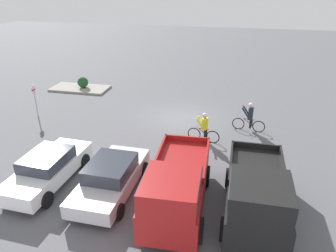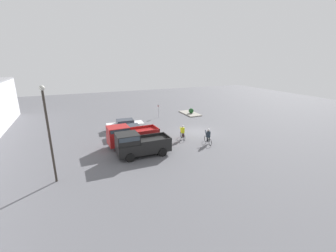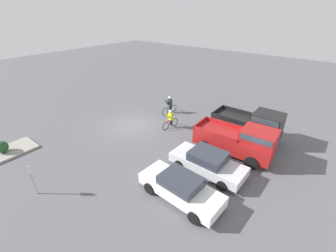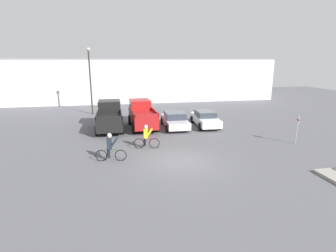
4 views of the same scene
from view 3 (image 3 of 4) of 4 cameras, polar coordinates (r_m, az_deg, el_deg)
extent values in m
plane|color=#56565B|center=(19.52, -8.97, 0.19)|extent=(80.00, 80.00, 0.00)
cube|color=black|center=(18.31, 19.09, 0.06)|extent=(2.03, 4.99, 1.05)
cube|color=black|center=(17.56, 24.08, 1.48)|extent=(1.86, 2.00, 0.90)
cube|color=#333D47|center=(17.48, 24.21, 2.06)|extent=(1.92, 1.84, 0.40)
cube|color=black|center=(19.15, 17.67, 3.72)|extent=(0.09, 2.99, 0.25)
cube|color=black|center=(17.49, 15.27, 1.72)|extent=(0.09, 2.99, 0.25)
cube|color=black|center=(18.82, 12.48, 3.98)|extent=(2.02, 0.08, 0.25)
cylinder|color=black|center=(19.08, 24.23, -1.45)|extent=(0.22, 0.81, 0.81)
cylinder|color=black|center=(17.33, 22.38, -4.07)|extent=(0.22, 0.81, 0.81)
cylinder|color=black|center=(19.82, 15.79, 1.18)|extent=(0.22, 0.81, 0.81)
cylinder|color=black|center=(18.15, 13.22, -1.06)|extent=(0.22, 0.81, 0.81)
cube|color=maroon|center=(15.88, 16.21, -3.74)|extent=(2.17, 5.30, 1.08)
cube|color=maroon|center=(15.10, 22.18, -2.42)|extent=(1.88, 2.16, 0.79)
cube|color=#333D47|center=(15.02, 22.29, -1.84)|extent=(1.93, 2.00, 0.35)
cube|color=maroon|center=(16.64, 14.35, 0.67)|extent=(0.21, 3.13, 0.25)
cube|color=maroon|center=(15.09, 11.59, -1.97)|extent=(0.21, 3.13, 0.25)
cube|color=maroon|center=(16.40, 8.20, 0.89)|extent=(1.95, 0.16, 0.25)
cylinder|color=black|center=(16.64, 22.38, -5.34)|extent=(0.26, 0.88, 0.87)
cylinder|color=black|center=(15.02, 20.37, -8.77)|extent=(0.26, 0.88, 0.87)
cylinder|color=black|center=(17.39, 12.23, -2.19)|extent=(0.26, 0.88, 0.87)
cylinder|color=black|center=(15.86, 9.26, -5.09)|extent=(0.26, 0.88, 0.87)
cube|color=silver|center=(14.06, 9.96, -9.44)|extent=(1.92, 4.64, 0.57)
cube|color=#2D333D|center=(13.73, 10.15, -7.58)|extent=(1.69, 2.11, 0.55)
cylinder|color=black|center=(14.43, 16.88, -10.48)|extent=(0.19, 0.60, 0.60)
cylinder|color=black|center=(13.09, 13.50, -14.54)|extent=(0.19, 0.60, 0.60)
cylinder|color=black|center=(15.44, 6.89, -6.50)|extent=(0.19, 0.60, 0.60)
cylinder|color=black|center=(14.20, 2.79, -9.78)|extent=(0.19, 0.60, 0.60)
cube|color=white|center=(12.18, 3.19, -15.68)|extent=(1.92, 4.67, 0.62)
cube|color=#2D333D|center=(11.81, 3.27, -13.74)|extent=(1.63, 2.14, 0.49)
cylinder|color=black|center=(12.34, 11.37, -17.31)|extent=(0.21, 0.66, 0.65)
cylinder|color=black|center=(11.32, 6.60, -22.19)|extent=(0.21, 0.66, 0.65)
cylinder|color=black|center=(13.53, 0.44, -11.80)|extent=(0.21, 0.66, 0.65)
cylinder|color=black|center=(12.61, -4.79, -15.50)|extent=(0.21, 0.66, 0.65)
torus|color=black|center=(18.45, -0.58, 0.00)|extent=(0.72, 0.16, 0.72)
torus|color=black|center=(19.08, 1.68, 0.99)|extent=(0.72, 0.16, 0.72)
cylinder|color=maroon|center=(18.68, 0.57, 0.98)|extent=(0.53, 0.12, 0.38)
cylinder|color=maroon|center=(18.59, 0.57, 1.53)|extent=(0.56, 0.12, 0.04)
cylinder|color=maroon|center=(18.79, 0.97, 1.15)|extent=(0.04, 0.04, 0.35)
cylinder|color=maroon|center=(18.35, -0.29, 1.23)|extent=(0.09, 0.46, 0.02)
cylinder|color=black|center=(18.71, 0.99, 0.87)|extent=(0.14, 0.14, 0.53)
cylinder|color=black|center=(18.82, 0.61, 1.05)|extent=(0.14, 0.14, 0.53)
cube|color=yellow|center=(18.48, 0.69, 2.48)|extent=(0.29, 0.39, 0.60)
cylinder|color=yellow|center=(18.24, 0.60, 2.12)|extent=(0.52, 0.17, 0.65)
cylinder|color=yellow|center=(18.47, -0.13, 2.46)|extent=(0.52, 0.17, 0.65)
sphere|color=tan|center=(18.29, 0.64, 3.61)|extent=(0.22, 0.22, 0.22)
sphere|color=silver|center=(18.27, 0.64, 3.76)|extent=(0.24, 0.24, 0.24)
torus|color=black|center=(21.11, -0.76, 3.74)|extent=(0.70, 0.15, 0.70)
torus|color=black|center=(21.83, 1.46, 4.58)|extent=(0.70, 0.15, 0.70)
cylinder|color=#2D5133|center=(21.40, 0.37, 4.58)|extent=(0.59, 0.12, 0.37)
cylinder|color=#2D5133|center=(21.32, 0.37, 5.06)|extent=(0.63, 0.13, 0.04)
cylinder|color=#2D5133|center=(21.52, 0.76, 4.73)|extent=(0.04, 0.04, 0.34)
cylinder|color=#2D5133|center=(21.04, -0.48, 4.82)|extent=(0.09, 0.46, 0.02)
cylinder|color=black|center=(21.42, 0.76, 4.50)|extent=(0.14, 0.14, 0.52)
cylinder|color=black|center=(21.54, 0.42, 4.64)|extent=(0.14, 0.14, 0.52)
cube|color=#1E2833|center=(21.22, 0.49, 5.99)|extent=(0.29, 0.39, 0.66)
cylinder|color=#1E2833|center=(20.96, 0.35, 5.70)|extent=(0.56, 0.17, 0.72)
cylinder|color=#1E2833|center=(21.19, -0.28, 5.96)|extent=(0.56, 0.17, 0.72)
sphere|color=tan|center=(21.04, 0.43, 7.10)|extent=(0.23, 0.23, 0.23)
sphere|color=silver|center=(21.02, 0.43, 7.25)|extent=(0.26, 0.26, 0.26)
cylinder|color=#9E9EA3|center=(14.01, -31.24, -11.37)|extent=(0.06, 0.06, 2.08)
cube|color=white|center=(13.61, -31.98, -9.01)|extent=(0.06, 0.30, 0.45)
cube|color=red|center=(13.61, -31.98, -9.01)|extent=(0.07, 0.30, 0.10)
cube|color=gray|center=(19.20, -36.81, -5.88)|extent=(4.35, 2.11, 0.15)
sphere|color=#1E4C23|center=(19.09, -36.60, -4.29)|extent=(0.81, 0.81, 0.81)
camera|label=1|loc=(15.74, 59.80, 11.07)|focal=35.00mm
camera|label=2|loc=(34.71, 43.05, 20.83)|focal=24.00mm
camera|label=4|loc=(30.99, -24.04, 19.68)|focal=28.00mm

